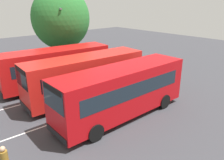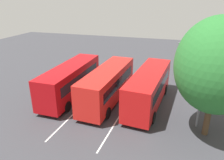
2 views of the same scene
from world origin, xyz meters
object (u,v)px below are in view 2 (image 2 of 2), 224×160
(pedestrian, at_px, (91,65))
(depot_tree, at_px, (217,66))
(bus_center_left, at_px, (108,84))
(street_lamp, at_px, (200,81))
(bus_center_right, at_px, (71,80))
(bus_far_left, at_px, (149,87))

(pedestrian, relative_size, depot_tree, 0.20)
(bus_center_left, relative_size, depot_tree, 1.10)
(pedestrian, xyz_separation_m, depot_tree, (-10.66, -13.82, 4.46))
(street_lamp, relative_size, depot_tree, 0.76)
(bus_center_right, relative_size, street_lamp, 1.43)
(bus_far_left, height_order, bus_center_right, same)
(bus_center_left, distance_m, depot_tree, 10.04)
(pedestrian, bearing_deg, depot_tree, 71.19)
(bus_far_left, xyz_separation_m, street_lamp, (-2.62, -4.11, 2.07))
(bus_center_left, bearing_deg, bus_center_right, 94.02)
(bus_center_right, height_order, depot_tree, depot_tree)
(bus_far_left, xyz_separation_m, bus_center_left, (-0.47, 3.94, 0.00))
(bus_center_left, bearing_deg, bus_far_left, -79.88)
(bus_center_right, xyz_separation_m, pedestrian, (7.64, 0.98, -0.81))
(bus_far_left, distance_m, bus_center_left, 3.97)
(bus_far_left, relative_size, bus_center_left, 1.01)
(bus_center_left, distance_m, bus_center_right, 4.01)
(bus_center_right, bearing_deg, pedestrian, 7.88)
(bus_center_left, xyz_separation_m, pedestrian, (7.59, 4.98, -0.81))
(bus_center_left, relative_size, street_lamp, 1.44)
(street_lamp, bearing_deg, bus_far_left, -18.50)
(bus_far_left, distance_m, depot_tree, 7.06)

